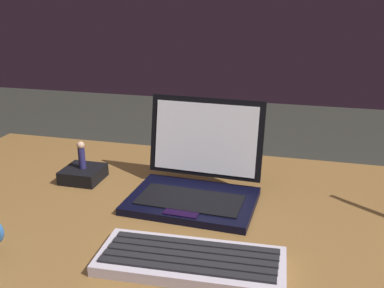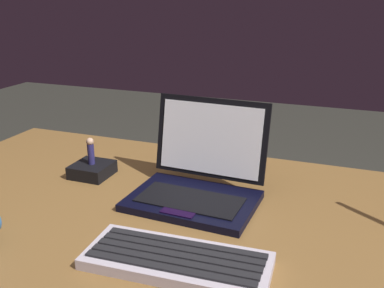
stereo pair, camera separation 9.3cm
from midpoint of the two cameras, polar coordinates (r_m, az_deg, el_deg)
desk at (r=0.99m, az=5.16°, el=-13.37°), size 1.60×0.80×0.72m
laptop_front at (r=1.01m, az=3.48°, el=-4.85°), size 0.29×0.25×0.22m
external_keyboard at (r=0.79m, az=1.40°, el=-15.17°), size 0.34×0.15×0.02m
figurine_stand at (r=1.16m, az=-10.81°, el=-3.39°), size 0.10×0.10×0.03m
figurine at (r=1.14m, az=-10.98°, el=-0.87°), size 0.02×0.02×0.07m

